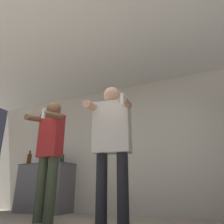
% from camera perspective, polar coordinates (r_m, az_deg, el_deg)
% --- Properties ---
extents(wall_back, '(7.00, 0.06, 2.55)m').
position_cam_1_polar(wall_back, '(4.45, 3.17, -8.78)').
color(wall_back, beige).
rests_on(wall_back, ground_plane).
extents(ceiling_slab, '(7.00, 3.12, 0.05)m').
position_cam_1_polar(ceiling_slab, '(3.83, -4.83, 14.43)').
color(ceiling_slab, silver).
rests_on(ceiling_slab, wall_back).
extents(counter, '(1.15, 0.56, 0.95)m').
position_cam_1_polar(counter, '(4.98, -17.06, -18.41)').
color(counter, slate).
rests_on(counter, ground_plane).
extents(bottle_amber_bourbon, '(0.08, 0.08, 0.27)m').
position_cam_1_polar(bottle_amber_bourbon, '(4.98, -17.13, -11.66)').
color(bottle_amber_bourbon, black).
rests_on(bottle_amber_bourbon, counter).
extents(bottle_red_label, '(0.09, 0.09, 0.24)m').
position_cam_1_polar(bottle_red_label, '(4.70, -12.94, -11.69)').
color(bottle_red_label, '#194723').
rests_on(bottle_red_label, counter).
extents(bottle_green_wine, '(0.09, 0.09, 0.35)m').
position_cam_1_polar(bottle_green_wine, '(5.29, -20.81, -11.36)').
color(bottle_green_wine, '#563314').
rests_on(bottle_green_wine, counter).
extents(bottle_short_whiskey, '(0.07, 0.07, 0.27)m').
position_cam_1_polar(bottle_short_whiskey, '(4.77, -13.97, -11.57)').
color(bottle_short_whiskey, silver).
rests_on(bottle_short_whiskey, counter).
extents(person_woman_foreground, '(0.55, 0.50, 1.65)m').
position_cam_1_polar(person_woman_foreground, '(2.56, -0.05, -7.10)').
color(person_woman_foreground, black).
rests_on(person_woman_foreground, ground_plane).
extents(person_man_side, '(0.44, 0.52, 1.79)m').
position_cam_1_polar(person_man_side, '(3.49, -16.05, -9.05)').
color(person_man_side, '#38422D').
rests_on(person_man_side, ground_plane).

